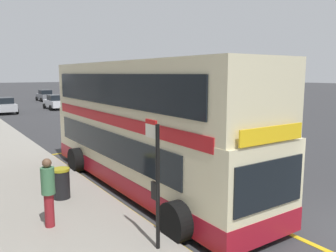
% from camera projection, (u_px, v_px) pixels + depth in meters
% --- Properties ---
extents(ground_plane, '(260.00, 260.00, 0.00)m').
position_uv_depth(ground_plane, '(38.00, 113.00, 34.86)').
color(ground_plane, '#333335').
extents(double_decker_bus, '(3.23, 11.20, 4.40)m').
position_uv_depth(double_decker_bus, '(143.00, 130.00, 12.00)').
color(double_decker_bus, beige).
rests_on(double_decker_bus, ground).
extents(bus_bay_markings, '(2.81, 13.80, 0.01)m').
position_uv_depth(bus_bay_markings, '(141.00, 187.00, 12.17)').
color(bus_bay_markings, gold).
rests_on(bus_bay_markings, ground).
extents(bus_stop_sign, '(0.09, 0.51, 2.88)m').
position_uv_depth(bus_stop_sign, '(156.00, 175.00, 7.47)').
color(bus_stop_sign, black).
rests_on(bus_stop_sign, pavement_near).
extents(parked_car_grey_distant, '(2.09, 4.20, 1.62)m').
position_uv_depth(parked_car_grey_distant, '(45.00, 96.00, 50.41)').
color(parked_car_grey_distant, slate).
rests_on(parked_car_grey_distant, ground).
extents(parked_car_white_ahead, '(2.09, 4.20, 1.62)m').
position_uv_depth(parked_car_white_ahead, '(56.00, 102.00, 38.76)').
color(parked_car_white_ahead, silver).
rests_on(parked_car_white_ahead, ground).
extents(parked_car_silver_across, '(2.09, 4.20, 1.62)m').
position_uv_depth(parked_car_silver_across, '(4.00, 106.00, 34.64)').
color(parked_car_silver_across, '#B2B5BA').
rests_on(parked_car_silver_across, ground).
extents(pedestrian_waiting_near_sign, '(0.34, 0.34, 1.79)m').
position_uv_depth(pedestrian_waiting_near_sign, '(48.00, 190.00, 8.60)').
color(pedestrian_waiting_near_sign, maroon).
rests_on(pedestrian_waiting_near_sign, pavement_near).
extents(litter_bin, '(0.54, 0.54, 0.96)m').
position_uv_depth(litter_bin, '(61.00, 183.00, 10.67)').
color(litter_bin, black).
rests_on(litter_bin, pavement_near).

